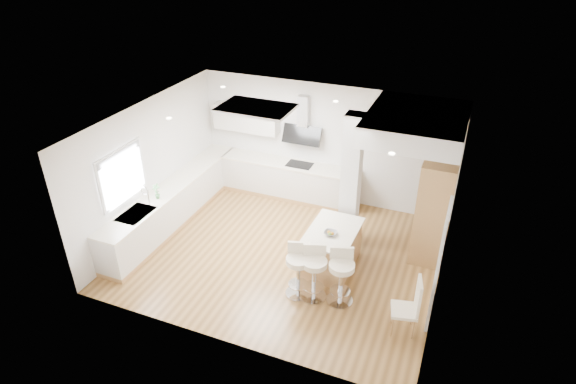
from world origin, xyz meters
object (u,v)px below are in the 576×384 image
at_px(peninsula, 332,248).
at_px(bar_stool_c, 341,274).
at_px(dining_chair, 411,305).
at_px(bar_stool_b, 314,270).
at_px(bar_stool_a, 298,268).

height_order(peninsula, bar_stool_c, bar_stool_c).
xyz_separation_m(bar_stool_c, dining_chair, (1.24, -0.29, -0.02)).
height_order(bar_stool_b, dining_chair, dining_chair).
xyz_separation_m(bar_stool_a, bar_stool_b, (0.28, 0.03, 0.00)).
relative_size(bar_stool_a, dining_chair, 0.97).
relative_size(bar_stool_a, bar_stool_b, 1.00).
distance_m(bar_stool_b, dining_chair, 1.72).
distance_m(bar_stool_c, dining_chair, 1.27).
bearing_deg(dining_chair, bar_stool_c, 154.10).
distance_m(bar_stool_a, dining_chair, 1.99).
distance_m(peninsula, bar_stool_b, 0.97).
xyz_separation_m(bar_stool_b, dining_chair, (1.70, -0.22, -0.01)).
xyz_separation_m(bar_stool_a, bar_stool_c, (0.75, 0.10, 0.01)).
distance_m(peninsula, bar_stool_a, 1.04).
height_order(peninsula, bar_stool_a, bar_stool_a).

